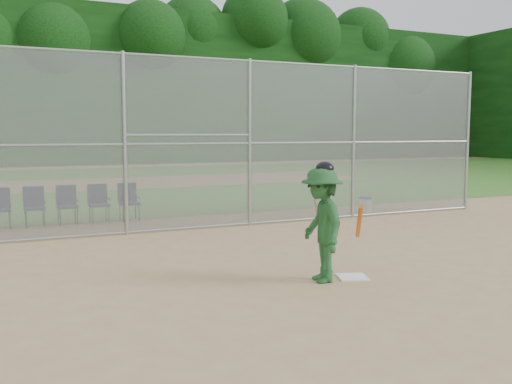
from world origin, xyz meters
name	(u,v)px	position (x,y,z in m)	size (l,w,h in m)	color
ground	(323,276)	(0.00, 0.00, 0.00)	(100.00, 100.00, 0.00)	tan
grass_strip	(108,183)	(0.00, 18.00, 0.01)	(100.00, 100.00, 0.00)	#366E21
dirt_patch_far	(108,183)	(0.00, 18.00, 0.01)	(24.00, 24.00, 0.00)	#A7825C
backstop_fence	(211,141)	(0.00, 5.00, 2.07)	(16.09, 0.09, 4.00)	gray
treeline	(97,62)	(0.00, 20.00, 5.50)	(81.00, 60.00, 11.00)	black
home_plate	(352,277)	(0.37, -0.26, 0.01)	(0.44, 0.44, 0.02)	white
batter_at_plate	(322,224)	(-0.18, -0.24, 0.89)	(1.03, 1.33, 1.83)	#215327
water_cooler	(365,204)	(4.88, 5.65, 0.23)	(0.35, 0.35, 0.45)	white
spare_bats	(321,204)	(3.08, 5.11, 0.41)	(0.36, 0.36, 0.82)	#D84C14
chair_2	(0,209)	(-4.53, 6.95, 0.48)	(0.54, 0.52, 0.96)	#111E3E
chair_3	(34,207)	(-3.77, 6.95, 0.48)	(0.54, 0.52, 0.96)	#111E3E
chair_4	(68,205)	(-3.01, 6.95, 0.48)	(0.54, 0.52, 0.96)	#111E3E
chair_5	(99,204)	(-2.26, 6.95, 0.48)	(0.54, 0.52, 0.96)	#111E3E
chair_6	(129,202)	(-1.50, 6.95, 0.48)	(0.54, 0.52, 0.96)	#111E3E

